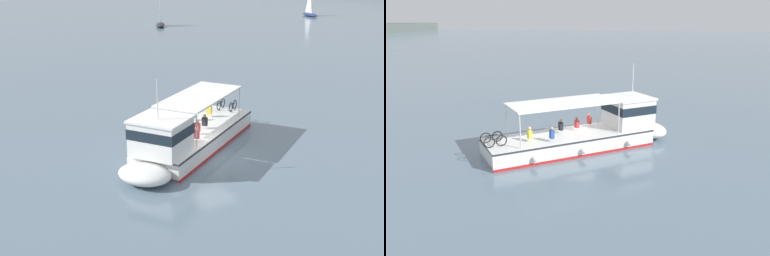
% 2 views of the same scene
% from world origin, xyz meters
% --- Properties ---
extents(ground_plane, '(400.00, 400.00, 0.00)m').
position_xyz_m(ground_plane, '(0.00, 0.00, 0.00)').
color(ground_plane, slate).
extents(ferry_main, '(9.82, 12.19, 5.32)m').
position_xyz_m(ferry_main, '(-1.31, -1.18, 1.02)').
color(ferry_main, white).
rests_on(ferry_main, ground).
extents(sailboat_outer_anchorage, '(4.98, 2.29, 5.40)m').
position_xyz_m(sailboat_outer_anchorage, '(-53.07, 53.45, 0.54)').
color(sailboat_outer_anchorage, navy).
rests_on(sailboat_outer_anchorage, ground).
extents(sailboat_horizon_east, '(4.92, 3.40, 5.40)m').
position_xyz_m(sailboat_horizon_east, '(-53.62, 22.25, 0.54)').
color(sailboat_horizon_east, '#232328').
rests_on(sailboat_horizon_east, ground).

